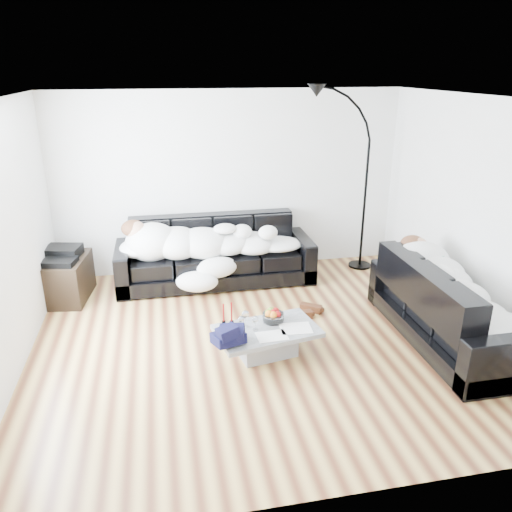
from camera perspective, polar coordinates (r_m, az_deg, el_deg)
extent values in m
plane|color=brown|center=(5.70, 0.59, -9.56)|extent=(5.00, 5.00, 0.00)
cube|color=silver|center=(7.30, -3.00, 8.34)|extent=(5.00, 0.02, 2.60)
cube|color=silver|center=(5.28, -27.00, 1.03)|extent=(0.02, 4.50, 2.60)
cube|color=silver|center=(6.16, 24.13, 4.11)|extent=(0.02, 4.50, 2.60)
plane|color=white|center=(4.92, 0.71, 17.54)|extent=(5.00, 5.00, 0.00)
cube|color=black|center=(7.03, -4.68, 0.51)|extent=(2.73, 0.94, 0.89)
cube|color=black|center=(5.91, 21.28, -5.08)|extent=(0.94, 2.19, 0.88)
ellipsoid|color=#0D5E42|center=(6.30, 17.99, -0.27)|extent=(0.42, 0.38, 0.20)
cube|color=#939699|center=(5.36, 1.26, -9.75)|extent=(1.16, 0.81, 0.31)
cylinder|color=white|center=(5.40, 2.00, -6.76)|extent=(0.29, 0.29, 0.14)
cylinder|color=white|center=(5.28, -1.22, -7.21)|extent=(0.09, 0.09, 0.19)
cylinder|color=white|center=(5.23, -1.72, -7.67)|extent=(0.07, 0.07, 0.16)
cylinder|color=white|center=(5.22, -0.08, -7.69)|extent=(0.09, 0.09, 0.16)
cylinder|color=maroon|center=(5.35, -3.73, -6.60)|extent=(0.05, 0.05, 0.22)
cylinder|color=maroon|center=(5.34, -2.82, -6.52)|extent=(0.05, 0.05, 0.24)
cube|color=silver|center=(5.30, 4.57, -8.22)|extent=(0.34, 0.27, 0.01)
cube|color=silver|center=(5.15, 1.82, -9.10)|extent=(0.32, 0.24, 0.01)
cube|color=black|center=(7.00, -20.97, -2.43)|extent=(0.66, 0.88, 0.56)
cube|color=black|center=(6.88, -21.34, 0.21)|extent=(0.50, 0.43, 0.13)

